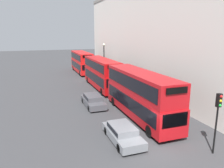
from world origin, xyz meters
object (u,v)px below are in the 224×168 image
(bus_second_in_queue, at_px, (101,72))
(pedestrian, at_px, (123,84))
(car_dark_sedan, at_px, (123,133))
(bus_leading, at_px, (140,93))
(car_hatchback, at_px, (93,100))
(bus_third_in_queue, at_px, (82,61))
(traffic_light, at_px, (218,111))

(bus_second_in_queue, relative_size, pedestrian, 6.55)
(bus_second_in_queue, xyz_separation_m, pedestrian, (2.78, -1.78, -1.63))
(pedestrian, bearing_deg, car_dark_sedan, -112.73)
(bus_leading, relative_size, pedestrian, 6.70)
(bus_leading, relative_size, car_hatchback, 2.45)
(bus_leading, bearing_deg, car_hatchback, 125.17)
(bus_third_in_queue, xyz_separation_m, car_hatchback, (-3.40, -21.86, -1.67))
(car_hatchback, bearing_deg, bus_leading, -54.83)
(bus_second_in_queue, distance_m, pedestrian, 3.68)
(bus_third_in_queue, height_order, car_hatchback, bus_third_in_queue)
(bus_third_in_queue, bearing_deg, car_hatchback, -98.84)
(bus_leading, distance_m, bus_third_in_queue, 26.68)
(car_dark_sedan, height_order, car_hatchback, car_hatchback)
(car_hatchback, relative_size, traffic_light, 1.09)
(traffic_light, distance_m, pedestrian, 18.73)
(car_dark_sedan, height_order, pedestrian, pedestrian)
(pedestrian, bearing_deg, bus_third_in_queue, 99.96)
(bus_second_in_queue, bearing_deg, pedestrian, -32.58)
(bus_third_in_queue, xyz_separation_m, pedestrian, (2.78, -15.86, -1.57))
(traffic_light, bearing_deg, car_hatchback, 112.45)
(car_hatchback, bearing_deg, bus_third_in_queue, 81.16)
(car_dark_sedan, distance_m, traffic_light, 6.87)
(bus_leading, bearing_deg, pedestrian, 75.57)
(bus_second_in_queue, relative_size, bus_third_in_queue, 1.05)
(bus_second_in_queue, distance_m, car_dark_sedan, 16.98)
(bus_second_in_queue, relative_size, car_dark_sedan, 2.47)
(car_dark_sedan, bearing_deg, pedestrian, 67.27)
(bus_leading, xyz_separation_m, bus_second_in_queue, (0.00, 12.60, -0.07))
(bus_third_in_queue, height_order, pedestrian, bus_third_in_queue)
(bus_second_in_queue, distance_m, car_hatchback, 8.66)
(pedestrian, bearing_deg, bus_leading, -104.43)
(bus_second_in_queue, xyz_separation_m, bus_third_in_queue, (-0.00, 14.08, -0.06))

